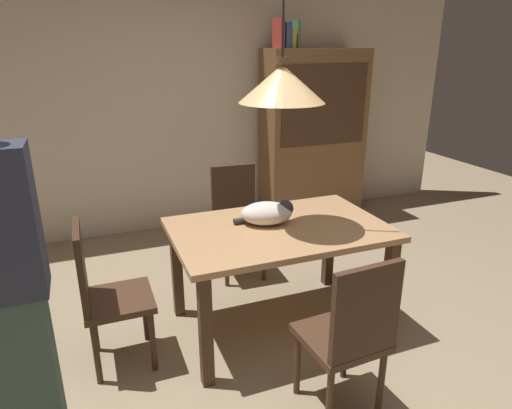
{
  "coord_description": "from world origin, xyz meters",
  "views": [
    {
      "loc": [
        -0.99,
        -1.99,
        1.87
      ],
      "look_at": [
        0.06,
        0.69,
        0.85
      ],
      "focal_mm": 31.43,
      "sensor_mm": 36.0,
      "label": 1
    }
  ],
  "objects_px": {
    "cat_sleeping": "(268,213)",
    "book_green_slim": "(295,34)",
    "chair_near_front": "(351,332)",
    "person_standing": "(5,292)",
    "hutch_bookcase": "(313,141)",
    "book_yellow_short": "(290,38)",
    "book_red_tall": "(278,33)",
    "chair_far_back": "(237,216)",
    "book_blue_wide": "(284,35)",
    "pendant_lamp": "(282,83)",
    "chair_left_side": "(104,291)",
    "dining_table": "(279,241)"
  },
  "relations": [
    {
      "from": "cat_sleeping",
      "to": "book_green_slim",
      "type": "bearing_deg",
      "value": 59.97
    },
    {
      "from": "chair_near_front",
      "to": "person_standing",
      "type": "distance_m",
      "value": 1.62
    },
    {
      "from": "hutch_bookcase",
      "to": "book_yellow_short",
      "type": "relative_size",
      "value": 9.25
    },
    {
      "from": "cat_sleeping",
      "to": "book_red_tall",
      "type": "relative_size",
      "value": 1.44
    },
    {
      "from": "chair_far_back",
      "to": "hutch_bookcase",
      "type": "xyz_separation_m",
      "value": [
        1.21,
        0.95,
        0.38
      ]
    },
    {
      "from": "book_green_slim",
      "to": "book_blue_wide",
      "type": "bearing_deg",
      "value": 180.0
    },
    {
      "from": "chair_near_front",
      "to": "book_yellow_short",
      "type": "distance_m",
      "value": 3.19
    },
    {
      "from": "book_green_slim",
      "to": "pendant_lamp",
      "type": "bearing_deg",
      "value": -117.78
    },
    {
      "from": "book_red_tall",
      "to": "book_green_slim",
      "type": "distance_m",
      "value": 0.18
    },
    {
      "from": "cat_sleeping",
      "to": "person_standing",
      "type": "height_order",
      "value": "person_standing"
    },
    {
      "from": "chair_left_side",
      "to": "book_green_slim",
      "type": "height_order",
      "value": "book_green_slim"
    },
    {
      "from": "chair_near_front",
      "to": "book_red_tall",
      "type": "xyz_separation_m",
      "value": [
        0.78,
        2.7,
        1.48
      ]
    },
    {
      "from": "chair_near_front",
      "to": "cat_sleeping",
      "type": "distance_m",
      "value": 1.01
    },
    {
      "from": "hutch_bookcase",
      "to": "book_red_tall",
      "type": "height_order",
      "value": "book_red_tall"
    },
    {
      "from": "chair_near_front",
      "to": "hutch_bookcase",
      "type": "distance_m",
      "value": 2.98
    },
    {
      "from": "chair_far_back",
      "to": "book_blue_wide",
      "type": "xyz_separation_m",
      "value": [
        0.84,
        0.95,
        1.46
      ]
    },
    {
      "from": "hutch_bookcase",
      "to": "chair_near_front",
      "type": "bearing_deg",
      "value": -114.09
    },
    {
      "from": "chair_near_front",
      "to": "chair_far_back",
      "type": "xyz_separation_m",
      "value": [
        -0.0,
        1.76,
        0.0
      ]
    },
    {
      "from": "chair_near_front",
      "to": "book_yellow_short",
      "type": "xyz_separation_m",
      "value": [
        0.91,
        2.7,
        1.43
      ]
    },
    {
      "from": "pendant_lamp",
      "to": "book_blue_wide",
      "type": "distance_m",
      "value": 2.04
    },
    {
      "from": "dining_table",
      "to": "book_red_tall",
      "type": "distance_m",
      "value": 2.4
    },
    {
      "from": "person_standing",
      "to": "book_green_slim",
      "type": "bearing_deg",
      "value": 42.82
    },
    {
      "from": "book_blue_wide",
      "to": "book_yellow_short",
      "type": "distance_m",
      "value": 0.07
    },
    {
      "from": "chair_near_front",
      "to": "book_blue_wide",
      "type": "distance_m",
      "value": 3.19
    },
    {
      "from": "chair_far_back",
      "to": "book_green_slim",
      "type": "height_order",
      "value": "book_green_slim"
    },
    {
      "from": "person_standing",
      "to": "cat_sleeping",
      "type": "bearing_deg",
      "value": 20.75
    },
    {
      "from": "chair_near_front",
      "to": "chair_far_back",
      "type": "distance_m",
      "value": 1.76
    },
    {
      "from": "pendant_lamp",
      "to": "hutch_bookcase",
      "type": "height_order",
      "value": "pendant_lamp"
    },
    {
      "from": "book_yellow_short",
      "to": "book_blue_wide",
      "type": "bearing_deg",
      "value": 180.0
    },
    {
      "from": "chair_far_back",
      "to": "person_standing",
      "type": "xyz_separation_m",
      "value": [
        -1.53,
        -1.36,
        0.34
      ]
    },
    {
      "from": "book_red_tall",
      "to": "book_yellow_short",
      "type": "bearing_deg",
      "value": 0.0
    },
    {
      "from": "chair_far_back",
      "to": "book_blue_wide",
      "type": "relative_size",
      "value": 3.88
    },
    {
      "from": "cat_sleeping",
      "to": "chair_left_side",
      "type": "bearing_deg",
      "value": -175.89
    },
    {
      "from": "book_yellow_short",
      "to": "chair_near_front",
      "type": "bearing_deg",
      "value": -108.53
    },
    {
      "from": "chair_near_front",
      "to": "book_green_slim",
      "type": "height_order",
      "value": "book_green_slim"
    },
    {
      "from": "hutch_bookcase",
      "to": "person_standing",
      "type": "xyz_separation_m",
      "value": [
        -2.74,
        -2.31,
        -0.03
      ]
    },
    {
      "from": "book_yellow_short",
      "to": "person_standing",
      "type": "distance_m",
      "value": 3.53
    },
    {
      "from": "book_blue_wide",
      "to": "dining_table",
      "type": "bearing_deg",
      "value": -114.86
    },
    {
      "from": "chair_far_back",
      "to": "chair_left_side",
      "type": "bearing_deg",
      "value": -142.2
    },
    {
      "from": "book_blue_wide",
      "to": "chair_left_side",
      "type": "bearing_deg",
      "value": -137.23
    },
    {
      "from": "cat_sleeping",
      "to": "book_red_tall",
      "type": "distance_m",
      "value": 2.26
    },
    {
      "from": "dining_table",
      "to": "hutch_bookcase",
      "type": "distance_m",
      "value": 2.2
    },
    {
      "from": "chair_far_back",
      "to": "hutch_bookcase",
      "type": "distance_m",
      "value": 1.58
    },
    {
      "from": "dining_table",
      "to": "chair_left_side",
      "type": "distance_m",
      "value": 1.14
    },
    {
      "from": "cat_sleeping",
      "to": "book_blue_wide",
      "type": "xyz_separation_m",
      "value": [
        0.89,
        1.75,
        1.14
      ]
    },
    {
      "from": "chair_far_back",
      "to": "book_yellow_short",
      "type": "relative_size",
      "value": 4.65
    },
    {
      "from": "pendant_lamp",
      "to": "book_blue_wide",
      "type": "relative_size",
      "value": 5.42
    },
    {
      "from": "chair_near_front",
      "to": "cat_sleeping",
      "type": "bearing_deg",
      "value": 93.19
    },
    {
      "from": "chair_near_front",
      "to": "chair_far_back",
      "type": "height_order",
      "value": "same"
    },
    {
      "from": "chair_near_front",
      "to": "person_standing",
      "type": "height_order",
      "value": "person_standing"
    }
  ]
}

